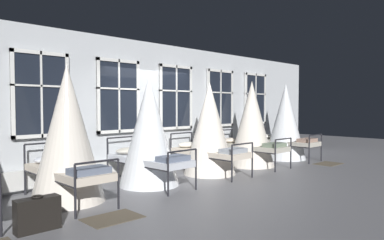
{
  "coord_description": "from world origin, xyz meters",
  "views": [
    {
      "loc": [
        -5.44,
        -5.91,
        1.64
      ],
      "look_at": [
        0.35,
        -0.03,
        1.31
      ],
      "focal_mm": 33.92,
      "sensor_mm": 36.0,
      "label": 1
    }
  ],
  "objects": [
    {
      "name": "cot_sixth",
      "position": [
        4.36,
        -0.03,
        1.11
      ],
      "size": [
        1.25,
        2.01,
        2.3
      ],
      "rotation": [
        0.0,
        0.0,
        1.56
      ],
      "color": "black",
      "rests_on": "ground"
    },
    {
      "name": "cot_second",
      "position": [
        -2.64,
        -0.06,
        1.14
      ],
      "size": [
        1.25,
        2.01,
        2.35
      ],
      "rotation": [
        0.0,
        0.0,
        1.57
      ],
      "color": "black",
      "rests_on": "ground"
    },
    {
      "name": "rug_sixth",
      "position": [
        4.36,
        -1.4,
        0.01
      ],
      "size": [
        0.81,
        0.58,
        0.01
      ],
      "primitive_type": "cube",
      "rotation": [
        0.0,
        0.0,
        -0.02
      ],
      "color": "brown",
      "rests_on": "ground"
    },
    {
      "name": "cot_fourth",
      "position": [
        0.91,
        -0.06,
        1.06
      ],
      "size": [
        1.25,
        2.01,
        2.19
      ],
      "rotation": [
        0.0,
        0.0,
        1.57
      ],
      "color": "black",
      "rests_on": "ground"
    },
    {
      "name": "cot_third",
      "position": [
        -0.86,
        -0.01,
        1.07
      ],
      "size": [
        1.25,
        2.02,
        2.23
      ],
      "rotation": [
        0.0,
        0.0,
        1.59
      ],
      "color": "black",
      "rests_on": "ground"
    },
    {
      "name": "cot_fifth",
      "position": [
        2.59,
        -0.06,
        1.11
      ],
      "size": [
        1.25,
        2.01,
        2.3
      ],
      "rotation": [
        0.0,
        0.0,
        1.57
      ],
      "color": "black",
      "rests_on": "ground"
    },
    {
      "name": "back_wall_with_windows",
      "position": [
        0.0,
        1.2,
        1.59
      ],
      "size": [
        14.52,
        0.1,
        3.18
      ],
      "primitive_type": "cube",
      "color": "silver",
      "rests_on": "ground"
    },
    {
      "name": "suitcase_dark",
      "position": [
        -3.6,
        -1.17,
        0.22
      ],
      "size": [
        0.56,
        0.22,
        0.47
      ],
      "rotation": [
        0.0,
        0.0,
        -0.02
      ],
      "color": "black",
      "rests_on": "ground"
    },
    {
      "name": "ground",
      "position": [
        0.0,
        0.0,
        0.0
      ],
      "size": [
        27.03,
        27.03,
        0.0
      ],
      "primitive_type": "plane",
      "color": "slate"
    },
    {
      "name": "window_bank",
      "position": [
        -0.0,
        1.08,
        1.07
      ],
      "size": [
        9.84,
        0.1,
        2.61
      ],
      "color": "black",
      "rests_on": "ground"
    },
    {
      "name": "rug_second",
      "position": [
        -2.62,
        -1.4,
        0.01
      ],
      "size": [
        0.81,
        0.57,
        0.01
      ],
      "primitive_type": "cube",
      "rotation": [
        0.0,
        0.0,
        -0.02
      ],
      "color": "brown",
      "rests_on": "ground"
    }
  ]
}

